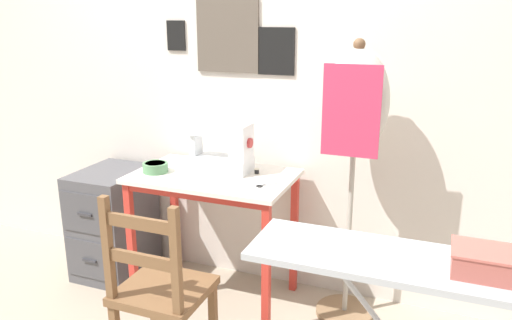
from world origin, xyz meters
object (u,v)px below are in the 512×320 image
at_px(sewing_machine, 224,149).
at_px(filing_cabinet, 114,222).
at_px(fabric_bowl, 155,167).
at_px(ironing_board, 436,278).
at_px(storage_box, 490,263).
at_px(thread_spool_near_machine, 257,171).
at_px(dress_form, 355,119).
at_px(wooden_chair, 160,291).
at_px(scissors, 264,185).

distance_m(sewing_machine, filing_cabinet, 0.96).
bearing_deg(fabric_bowl, ironing_board, -26.20).
bearing_deg(storage_box, fabric_bowl, 155.44).
bearing_deg(filing_cabinet, thread_spool_near_machine, 2.94).
relative_size(thread_spool_near_machine, dress_form, 0.02).
bearing_deg(dress_form, wooden_chair, -133.11).
xyz_separation_m(scissors, filing_cabinet, (-1.09, 0.12, -0.43)).
bearing_deg(storage_box, filing_cabinet, 156.94).
height_order(wooden_chair, dress_form, dress_form).
bearing_deg(scissors, filing_cabinet, 173.47).
bearing_deg(dress_form, ironing_board, -63.96).
bearing_deg(sewing_machine, fabric_bowl, -154.92).
xyz_separation_m(scissors, wooden_chair, (-0.28, -0.59, -0.36)).
bearing_deg(fabric_bowl, storage_box, -24.56).
xyz_separation_m(thread_spool_near_machine, filing_cabinet, (-0.98, -0.05, -0.44)).
relative_size(thread_spool_near_machine, filing_cabinet, 0.05).
bearing_deg(thread_spool_near_machine, sewing_machine, -176.08).
bearing_deg(scissors, wooden_chair, -115.46).
relative_size(wooden_chair, storage_box, 3.91).
bearing_deg(sewing_machine, wooden_chair, -88.38).
bearing_deg(fabric_bowl, wooden_chair, -57.54).
xyz_separation_m(scissors, thread_spool_near_machine, (-0.11, 0.17, 0.01)).
distance_m(ironing_board, storage_box, 0.17).
distance_m(wooden_chair, storage_box, 1.42).
distance_m(fabric_bowl, dress_form, 1.15).
bearing_deg(dress_form, fabric_bowl, -171.02).
bearing_deg(wooden_chair, fabric_bowl, 122.46).
xyz_separation_m(scissors, dress_form, (0.43, 0.17, 0.35)).
distance_m(thread_spool_near_machine, wooden_chair, 0.87).
relative_size(thread_spool_near_machine, storage_box, 0.14).
relative_size(scissors, dress_form, 0.08).
xyz_separation_m(thread_spool_near_machine, ironing_board, (0.99, -0.94, 0.03)).
bearing_deg(ironing_board, sewing_machine, 142.13).
bearing_deg(storage_box, wooden_chair, 172.07).
distance_m(fabric_bowl, ironing_board, 1.72).
bearing_deg(sewing_machine, thread_spool_near_machine, 3.92).
relative_size(filing_cabinet, ironing_board, 0.56).
relative_size(fabric_bowl, thread_spool_near_machine, 4.46).
distance_m(thread_spool_near_machine, storage_box, 1.49).
bearing_deg(filing_cabinet, dress_form, 1.63).
relative_size(scissors, ironing_board, 0.10).
height_order(thread_spool_near_machine, ironing_board, ironing_board).
height_order(filing_cabinet, dress_form, dress_form).
bearing_deg(filing_cabinet, wooden_chair, -41.86).
distance_m(scissors, dress_form, 0.58).
height_order(sewing_machine, filing_cabinet, sewing_machine).
distance_m(thread_spool_near_machine, filing_cabinet, 1.08).
height_order(fabric_bowl, storage_box, storage_box).
bearing_deg(ironing_board, scissors, 139.20).
bearing_deg(storage_box, dress_form, 122.56).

